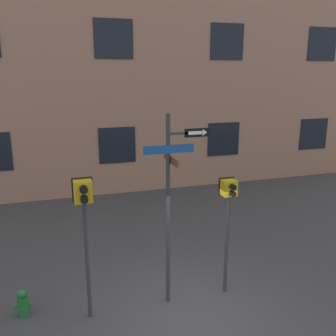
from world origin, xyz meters
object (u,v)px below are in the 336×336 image
object	(u,v)px
pedestrian_signal_left	(84,210)
pedestrian_signal_right	(228,206)
street_sign_pole	(172,196)
fire_hydrant	(23,303)

from	to	relation	value
pedestrian_signal_left	pedestrian_signal_right	bearing A→B (deg)	0.53
street_sign_pole	pedestrian_signal_right	xyz separation A→B (m)	(1.32, -0.01, -0.37)
pedestrian_signal_right	fire_hydrant	bearing A→B (deg)	174.46
street_sign_pole	pedestrian_signal_left	world-z (taller)	street_sign_pole
street_sign_pole	fire_hydrant	distance (m)	3.87
street_sign_pole	pedestrian_signal_left	bearing A→B (deg)	-178.90
pedestrian_signal_right	fire_hydrant	world-z (taller)	pedestrian_signal_right
pedestrian_signal_right	pedestrian_signal_left	bearing A→B (deg)	-179.47
pedestrian_signal_left	fire_hydrant	distance (m)	2.54
street_sign_pole	pedestrian_signal_right	world-z (taller)	street_sign_pole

